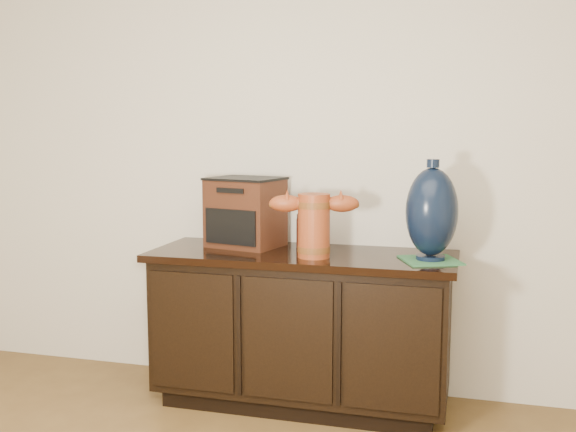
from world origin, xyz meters
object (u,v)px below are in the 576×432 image
(sideboard, at_px, (302,327))
(spray_can, at_px, (302,231))
(lamp_base, at_px, (432,212))
(terracotta_vessel, at_px, (314,222))
(tv_radio, at_px, (245,212))

(sideboard, distance_m, spray_can, 0.47)
(lamp_base, height_order, spray_can, lamp_base)
(terracotta_vessel, xyz_separation_m, lamp_base, (0.53, 0.05, 0.05))
(tv_radio, relative_size, lamp_base, 0.90)
(sideboard, bearing_deg, tv_radio, 163.23)
(sideboard, bearing_deg, terracotta_vessel, -51.00)
(tv_radio, xyz_separation_m, lamp_base, (0.92, -0.14, 0.05))
(spray_can, bearing_deg, lamp_base, -15.65)
(lamp_base, bearing_deg, spray_can, 164.35)
(sideboard, xyz_separation_m, tv_radio, (-0.32, 0.10, 0.54))
(terracotta_vessel, relative_size, spray_can, 2.45)
(tv_radio, distance_m, spray_can, 0.30)
(terracotta_vessel, distance_m, spray_can, 0.27)
(tv_radio, bearing_deg, terracotta_vessel, -12.49)
(sideboard, xyz_separation_m, lamp_base, (0.61, -0.05, 0.59))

